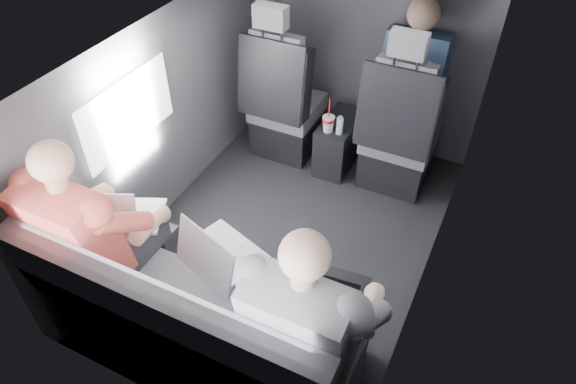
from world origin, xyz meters
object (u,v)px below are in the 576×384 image
at_px(rear_bench, 195,332).
at_px(laptop_black, 324,291).
at_px(center_console, 339,143).
at_px(passenger_front_right, 412,76).
at_px(soda_cup, 328,123).
at_px(laptop_white, 119,216).
at_px(water_bottle, 340,126).
at_px(passenger_rear_right, 312,322).
at_px(front_seat_left, 284,109).
at_px(laptop_silver, 218,253).
at_px(passenger_rear_left, 99,234).
at_px(front_seat_right, 398,139).

bearing_deg(rear_bench, laptop_black, 26.33).
xyz_separation_m(center_console, passenger_front_right, (0.42, 0.22, 0.56)).
relative_size(soda_cup, laptop_white, 0.56).
bearing_deg(laptop_white, laptop_black, 1.32).
bearing_deg(laptop_black, center_console, 108.66).
bearing_deg(passenger_front_right, water_bottle, -134.76).
bearing_deg(passenger_rear_right, soda_cup, 110.17).
xyz_separation_m(soda_cup, passenger_front_right, (0.45, 0.38, 0.29)).
height_order(rear_bench, soda_cup, rear_bench).
xyz_separation_m(front_seat_left, laptop_silver, (0.46, -1.64, 0.24)).
bearing_deg(passenger_rear_left, rear_bench, -9.06).
distance_m(laptop_white, laptop_black, 1.16).
bearing_deg(laptop_silver, passenger_rear_left, -164.67).
bearing_deg(passenger_front_right, front_seat_left, -163.50).
height_order(center_console, laptop_silver, laptop_silver).
distance_m(laptop_silver, laptop_black, 0.55).
xyz_separation_m(center_console, passenger_rear_left, (-0.59, -1.85, 0.45)).
distance_m(front_seat_left, soda_cup, 0.44).
xyz_separation_m(front_seat_left, laptop_white, (-0.15, -1.65, 0.24)).
height_order(soda_cup, laptop_white, laptop_white).
distance_m(front_seat_right, water_bottle, 0.42).
bearing_deg(front_seat_left, water_bottle, -13.10).
height_order(front_seat_right, center_console, front_seat_right).
bearing_deg(laptop_black, front_seat_right, 93.94).
bearing_deg(laptop_white, passenger_rear_left, -87.06).
distance_m(laptop_white, passenger_rear_left, 0.16).
bearing_deg(passenger_rear_left, laptop_white, 92.94).
bearing_deg(laptop_silver, passenger_rear_right, -15.97).
distance_m(soda_cup, passenger_front_right, 0.66).
xyz_separation_m(water_bottle, passenger_rear_right, (0.53, -1.69, 0.18)).
xyz_separation_m(soda_cup, laptop_silver, (0.04, -1.52, 0.17)).
bearing_deg(passenger_rear_left, water_bottle, 69.25).
relative_size(rear_bench, water_bottle, 11.17).
relative_size(front_seat_right, passenger_rear_right, 0.99).
relative_size(laptop_silver, passenger_front_right, 0.51).
xyz_separation_m(front_seat_left, laptop_black, (1.01, -1.62, 0.24)).
distance_m(passenger_rear_right, passenger_front_right, 2.07).
height_order(water_bottle, laptop_white, laptop_white).
bearing_deg(laptop_black, passenger_rear_left, -170.94).
height_order(soda_cup, laptop_silver, laptop_silver).
bearing_deg(passenger_front_right, front_seat_right, -83.50).
relative_size(water_bottle, passenger_rear_right, 0.11).
distance_m(soda_cup, water_bottle, 0.08).
height_order(front_seat_left, passenger_front_right, passenger_front_right).
relative_size(laptop_black, passenger_rear_right, 0.30).
bearing_deg(passenger_rear_left, laptop_silver, 15.33).
relative_size(front_seat_left, passenger_rear_left, 0.99).
bearing_deg(laptop_silver, front_seat_left, 105.61).
bearing_deg(laptop_white, passenger_front_right, 61.88).
relative_size(laptop_silver, laptop_black, 1.15).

